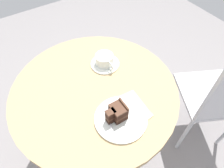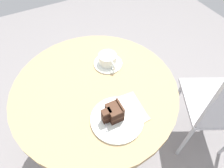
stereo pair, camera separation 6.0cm
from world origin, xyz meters
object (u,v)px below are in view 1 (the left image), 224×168
(cake_slice, at_px, (117,112))
(fork, at_px, (107,114))
(cake_plate, at_px, (121,119))
(saucer, at_px, (105,64))
(napkin, at_px, (129,111))
(cafe_chair, at_px, (222,97))
(coffee_cup, at_px, (105,59))
(teaspoon, at_px, (114,60))

(cake_slice, relative_size, fork, 0.65)
(cake_plate, height_order, fork, fork)
(saucer, xyz_separation_m, napkin, (0.32, -0.07, -0.00))
(cake_slice, xyz_separation_m, cafe_chair, (0.15, 0.65, -0.22))
(cafe_chair, bearing_deg, coffee_cup, -14.81)
(coffee_cup, distance_m, cafe_chair, 0.73)
(cafe_chair, bearing_deg, cake_slice, 14.33)
(saucer, xyz_separation_m, cake_slice, (0.32, -0.13, 0.05))
(teaspoon, distance_m, napkin, 0.33)
(cake_slice, distance_m, fork, 0.06)
(saucer, bearing_deg, teaspoon, 83.19)
(coffee_cup, distance_m, fork, 0.33)
(coffee_cup, xyz_separation_m, cake_slice, (0.32, -0.13, 0.01))
(teaspoon, height_order, cake_plate, teaspoon)
(cake_plate, bearing_deg, cake_slice, -141.87)
(saucer, relative_size, teaspoon, 1.53)
(cake_plate, distance_m, cake_slice, 0.05)
(saucer, distance_m, cafe_chair, 0.72)
(teaspoon, bearing_deg, saucer, -115.80)
(coffee_cup, bearing_deg, teaspoon, 82.41)
(teaspoon, relative_size, cafe_chair, 0.11)
(coffee_cup, bearing_deg, cake_slice, -22.51)
(cake_slice, distance_m, napkin, 0.08)
(coffee_cup, xyz_separation_m, cafe_chair, (0.47, 0.52, -0.21))
(teaspoon, height_order, napkin, teaspoon)
(fork, xyz_separation_m, napkin, (0.03, 0.10, -0.01))
(fork, height_order, cafe_chair, cafe_chair)
(saucer, bearing_deg, cafe_chair, 48.29)
(teaspoon, xyz_separation_m, cafe_chair, (0.46, 0.47, -0.18))
(cake_slice, height_order, cafe_chair, cafe_chair)
(saucer, xyz_separation_m, cafe_chair, (0.46, 0.52, -0.17))
(coffee_cup, xyz_separation_m, cake_plate, (0.33, -0.12, -0.03))
(cake_plate, bearing_deg, cafe_chair, 78.38)
(cake_plate, height_order, cake_slice, cake_slice)
(saucer, relative_size, fork, 1.14)
(teaspoon, height_order, cafe_chair, cafe_chair)
(saucer, relative_size, cafe_chair, 0.17)
(teaspoon, relative_size, cake_slice, 1.15)
(cake_plate, xyz_separation_m, cake_slice, (-0.01, -0.01, 0.04))
(cake_plate, bearing_deg, coffee_cup, 159.89)
(saucer, bearing_deg, fork, -30.01)
(teaspoon, relative_size, fork, 0.75)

